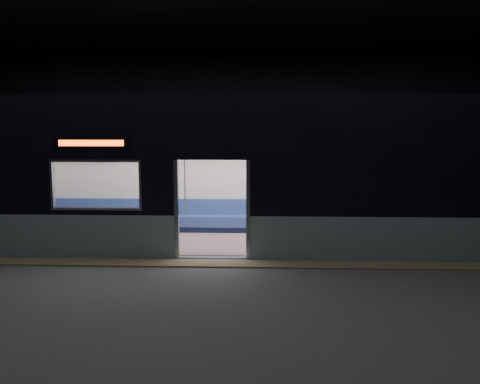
{
  "coord_description": "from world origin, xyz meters",
  "views": [
    {
      "loc": [
        1.0,
        -9.23,
        2.71
      ],
      "look_at": [
        0.52,
        2.3,
        1.23
      ],
      "focal_mm": 38.0,
      "sensor_mm": 36.0,
      "label": 1
    }
  ],
  "objects": [
    {
      "name": "metro_car",
      "position": [
        -0.0,
        2.54,
        1.85
      ],
      "size": [
        18.0,
        3.04,
        3.35
      ],
      "color": "#90A4AC",
      "rests_on": "station_floor"
    },
    {
      "name": "handbag",
      "position": [
        3.87,
        3.34,
        0.67
      ],
      "size": [
        0.35,
        0.32,
        0.14
      ],
      "primitive_type": "cube",
      "rotation": [
        0.0,
        0.0,
        0.29
      ],
      "color": "black",
      "rests_on": "passenger"
    },
    {
      "name": "station_envelope",
      "position": [
        0.0,
        0.0,
        3.66
      ],
      "size": [
        24.0,
        14.0,
        5.0
      ],
      "color": "black",
      "rests_on": "station_floor"
    },
    {
      "name": "station_floor",
      "position": [
        0.0,
        0.0,
        -0.01
      ],
      "size": [
        24.0,
        14.0,
        0.01
      ],
      "primitive_type": "cube",
      "color": "#47494C",
      "rests_on": "ground"
    },
    {
      "name": "transit_map",
      "position": [
        4.04,
        3.85,
        1.5
      ],
      "size": [
        1.07,
        0.03,
        0.69
      ],
      "primitive_type": "cube",
      "color": "white",
      "rests_on": "metro_car"
    },
    {
      "name": "tactile_strip",
      "position": [
        0.0,
        0.55,
        0.01
      ],
      "size": [
        22.8,
        0.5,
        0.03
      ],
      "primitive_type": "cube",
      "color": "#8C7F59",
      "rests_on": "station_floor"
    },
    {
      "name": "passenger",
      "position": [
        3.86,
        3.55,
        0.78
      ],
      "size": [
        0.38,
        0.65,
        1.32
      ],
      "rotation": [
        0.0,
        0.0,
        -0.05
      ],
      "color": "black",
      "rests_on": "metro_car"
    }
  ]
}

